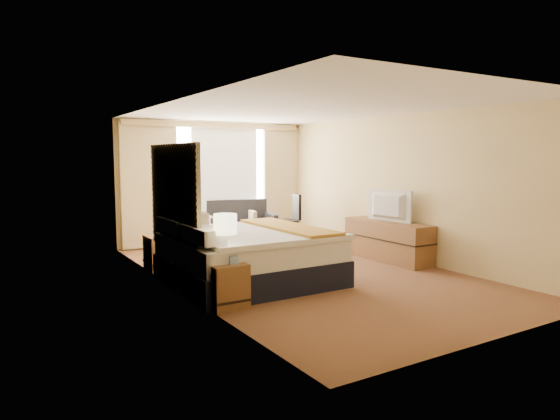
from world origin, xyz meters
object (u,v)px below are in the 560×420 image
loveseat (240,229)px  lamp_left (225,225)px  lamp_right (163,209)px  floor_lamp (163,195)px  television (386,206)px  desk_chair (291,223)px  bed (249,256)px  nightstand_right (161,252)px  nightstand_left (225,285)px  media_dresser (387,241)px

loveseat → lamp_left: size_ratio=2.63×
lamp_right → floor_lamp: bearing=71.6°
loveseat → television: television is taller
desk_chair → bed: bearing=-119.0°
nightstand_right → lamp_left: size_ratio=0.91×
lamp_right → loveseat: bearing=36.1°
nightstand_left → lamp_left: lamp_left is taller
media_dresser → television: 0.63m
nightstand_right → floor_lamp: 1.27m
television → media_dresser: bearing=-106.0°
bed → television: television is taller
media_dresser → bed: 2.90m
lamp_right → television: 3.87m
media_dresser → lamp_right: 3.98m
nightstand_left → television: television is taller
nightstand_right → lamp_right: size_ratio=0.97×
nightstand_right → television: (3.65, -1.44, 0.71)m
lamp_left → lamp_right: bearing=89.6°
television → floor_lamp: bearing=50.2°
media_dresser → lamp_right: lamp_right is taller
nightstand_left → desk_chair: 4.32m
nightstand_left → lamp_left: 0.74m
floor_lamp → nightstand_right: bearing=-111.4°
loveseat → lamp_left: lamp_left is taller
nightstand_right → desk_chair: size_ratio=0.51×
lamp_left → desk_chair: bearing=46.6°
nightstand_right → television: size_ratio=0.56×
loveseat → floor_lamp: (-1.95, -0.74, 0.85)m
nightstand_left → media_dresser: bearing=15.8°
loveseat → lamp_left: bearing=-107.5°
nightstand_left → lamp_right: (0.03, 2.45, 0.72)m
bed → lamp_left: lamp_left is taller
bed → floor_lamp: floor_lamp is taller
bed → lamp_left: 1.34m
loveseat → floor_lamp: bearing=-147.6°
media_dresser → television: bearing=169.2°
lamp_left → lamp_right: 2.44m
desk_chair → lamp_right: bearing=-152.0°
nightstand_left → bed: size_ratio=0.24×
lamp_left → lamp_right: lamp_left is taller
nightstand_left → lamp_right: 2.55m
loveseat → lamp_left: 4.72m
nightstand_right → loveseat: 2.78m
lamp_right → television: size_ratio=0.58×
nightstand_left → desk_chair: bearing=46.5°
loveseat → desk_chair: bearing=-42.6°
media_dresser → television: television is taller
loveseat → nightstand_right: bearing=-133.6°
nightstand_right → media_dresser: bearing=-21.4°
lamp_left → lamp_right: size_ratio=1.06×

